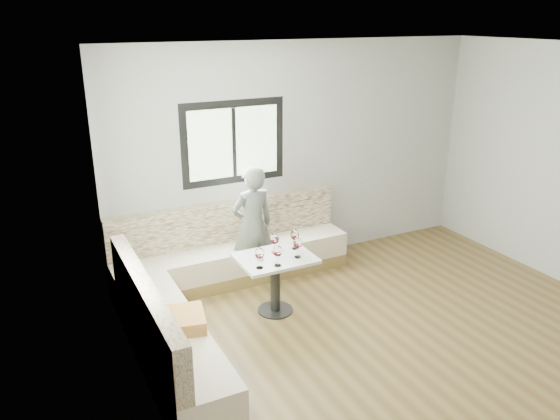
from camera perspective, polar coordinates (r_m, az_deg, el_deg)
name	(u,v)px	position (r m, az deg, el deg)	size (l,w,h in m)	color
room	(423,214)	(5.00, 14.71, -0.36)	(5.01, 5.01, 2.81)	brown
banquette	(208,285)	(5.97, -7.54, -7.79)	(2.90, 2.80, 0.95)	olive
table	(275,271)	(5.88, -0.51, -6.35)	(0.79, 0.62, 0.65)	black
person	(253,226)	(6.43, -2.88, -1.68)	(0.53, 0.35, 1.46)	#545A52
olive_ramekin	(259,258)	(5.74, -2.19, -5.03)	(0.09, 0.09, 0.03)	white
wine_glass_a	(259,254)	(5.50, -2.16, -4.61)	(0.10, 0.10, 0.22)	white
wine_glass_b	(278,252)	(5.54, -0.24, -4.39)	(0.10, 0.10, 0.22)	white
wine_glass_c	(298,244)	(5.73, 1.86, -3.54)	(0.10, 0.10, 0.22)	white
wine_glass_d	(275,240)	(5.83, -0.55, -3.10)	(0.10, 0.10, 0.22)	white
wine_glass_e	(295,235)	(5.94, 1.57, -2.68)	(0.10, 0.10, 0.22)	white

